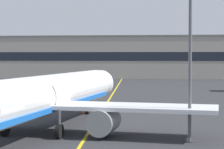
% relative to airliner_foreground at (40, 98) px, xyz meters
% --- Properties ---
extents(taxiway_centreline, '(9.66, 179.77, 0.01)m').
position_rel_airliner_foreground_xyz_m(taxiway_centreline, '(3.39, 19.22, -3.37)').
color(taxiway_centreline, yellow).
rests_on(taxiway_centreline, ground).
extents(airliner_foreground, '(32.36, 41.44, 11.65)m').
position_rel_airliner_foreground_xyz_m(airliner_foreground, '(0.00, 0.00, 0.00)').
color(airliner_foreground, white).
rests_on(airliner_foreground, ground).
extents(apron_lamp_post, '(2.24, 0.90, 14.96)m').
position_rel_airliner_foreground_xyz_m(apron_lamp_post, '(13.48, -2.32, 4.43)').
color(apron_lamp_post, '#515156').
rests_on(apron_lamp_post, ground).
extents(safety_cone_by_nose_gear, '(0.44, 0.44, 0.55)m').
position_rel_airliner_foreground_xyz_m(safety_cone_by_nose_gear, '(1.43, 15.45, -3.11)').
color(safety_cone_by_nose_gear, orange).
rests_on(safety_cone_by_nose_gear, ground).
extents(terminal_building, '(151.19, 12.40, 14.01)m').
position_rel_airliner_foreground_xyz_m(terminal_building, '(13.24, 107.90, 3.64)').
color(terminal_building, '#9E998E').
rests_on(terminal_building, ground).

